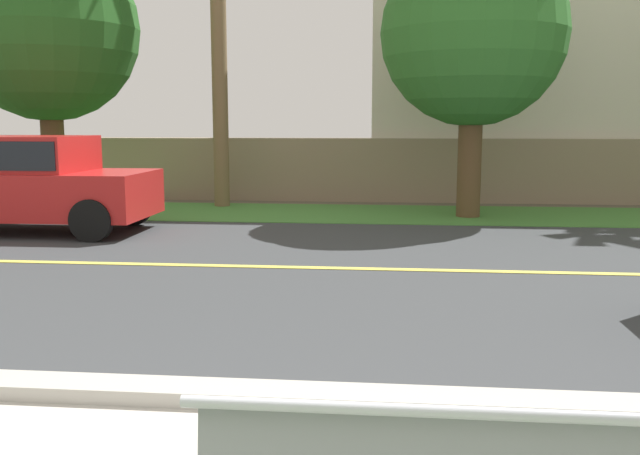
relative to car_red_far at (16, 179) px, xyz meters
The scene contains 10 objects.
ground_plane 5.29m from the car_red_far, ahead, with size 140.00×140.00×0.00m, color #665B4C.
curb_edge 8.37m from the car_red_far, 51.85° to the right, with size 44.00×0.30×0.11m, color #ADA89E.
street_asphalt 5.74m from the car_red_far, 25.01° to the right, with size 52.00×8.00×0.01m, color #383A3D.
road_centre_line 5.74m from the car_red_far, 25.01° to the right, with size 48.00×0.14×0.01m, color #E0CC4C.
far_verge_grass 5.90m from the car_red_far, 28.15° to the left, with size 48.00×2.80×0.02m, color #478438.
car_red_far is the anchor object (origin of this frame).
shade_tree_far_left 3.95m from the car_red_far, 102.11° to the left, with size 3.54×3.54×5.84m.
shade_tree_left 8.38m from the car_red_far, 17.88° to the left, with size 3.35×3.35×5.52m.
garden_wall 7.48m from the car_red_far, 41.50° to the left, with size 13.00×0.36×1.40m, color gray.
house_across_street 14.24m from the car_red_far, 35.78° to the left, with size 12.43×6.91×7.32m.
Camera 1 is at (0.85, -1.79, 1.76)m, focal length 39.36 mm.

